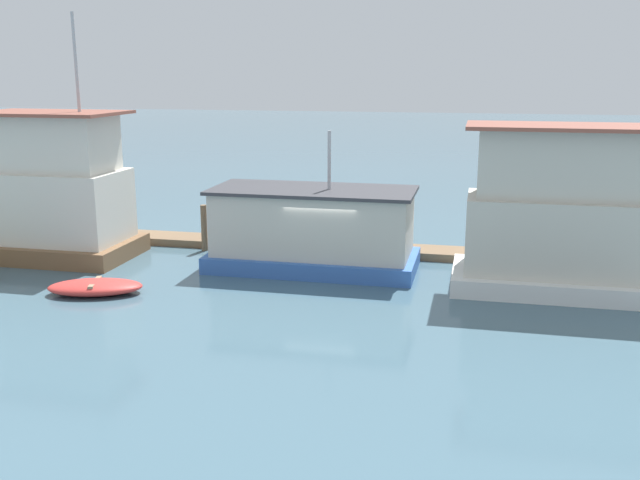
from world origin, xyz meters
TOP-DOWN VIEW (x-y plane):
  - ground_plane at (0.00, 0.00)m, footprint 200.00×200.00m
  - dock_walkway at (0.00, 2.96)m, footprint 33.80×1.49m
  - houseboat_brown at (-10.46, -0.14)m, footprint 5.74×3.70m
  - houseboat_blue at (-0.56, 0.38)m, footprint 7.42×3.45m
  - houseboat_white at (7.83, -0.42)m, footprint 6.78×3.45m
  - dinghy_red at (-6.68, -4.15)m, footprint 3.28×2.23m
  - mooring_post_near_right at (-5.37, 1.96)m, footprint 0.24×0.24m
  - mooring_post_near_left at (-8.59, 1.96)m, footprint 0.25×0.25m
  - mooring_post_far_right at (-4.66, 1.96)m, footprint 0.20×0.20m

SIDE VIEW (x-z plane):
  - ground_plane at x=0.00m, z-range 0.00..0.00m
  - dock_walkway at x=0.00m, z-range 0.00..0.30m
  - dinghy_red at x=-6.68m, z-range 0.00..0.46m
  - mooring_post_near_left at x=-8.59m, z-range 0.00..1.30m
  - mooring_post_far_right at x=-4.66m, z-range 0.00..1.36m
  - mooring_post_near_right at x=-5.37m, z-range 0.00..1.84m
  - houseboat_blue at x=-0.56m, z-range -1.07..3.89m
  - houseboat_white at x=7.83m, z-range -0.29..5.06m
  - houseboat_brown at x=-10.46m, z-range -2.04..6.97m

